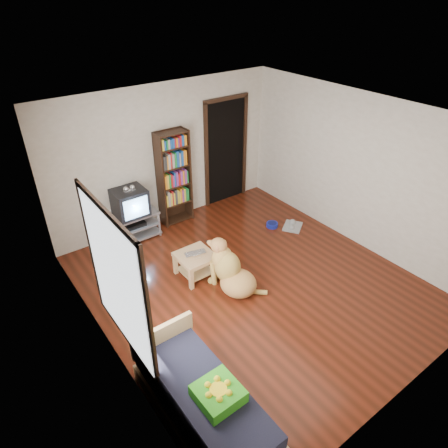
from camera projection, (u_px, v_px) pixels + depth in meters
ground at (251, 283)px, 6.24m from camera, size 5.00×5.00×0.00m
ceiling at (259, 119)px, 4.86m from camera, size 5.00×5.00×0.00m
wall_back at (166, 156)px, 7.25m from camera, size 4.50×0.00×4.50m
wall_front at (422, 316)px, 3.85m from camera, size 4.50×0.00×4.50m
wall_left at (99, 272)px, 4.41m from camera, size 0.00×5.00×5.00m
wall_right at (357, 171)px, 6.69m from camera, size 0.00×5.00×5.00m
green_cushion at (218, 394)px, 4.04m from camera, size 0.45×0.45×0.15m
laptop at (196, 255)px, 6.17m from camera, size 0.37×0.28×0.03m
dog_bowl at (272, 225)px, 7.62m from camera, size 0.22×0.22×0.08m
grey_rag at (293, 227)px, 7.62m from camera, size 0.51×0.49×0.03m
window at (117, 281)px, 3.98m from camera, size 0.03×1.46×1.70m
doorway at (226, 149)px, 8.02m from camera, size 1.03×0.05×2.19m
tv_stand at (133, 225)px, 7.18m from camera, size 0.90×0.45×0.50m
crt_tv at (129, 202)px, 6.94m from camera, size 0.55×0.52×0.58m
bookshelf at (174, 173)px, 7.33m from camera, size 0.60×0.30×1.80m
sofa at (200, 402)px, 4.21m from camera, size 0.80×1.80×0.80m
coffee_table at (196, 261)px, 6.26m from camera, size 0.55×0.55×0.40m
dog at (231, 272)px, 5.99m from camera, size 0.66×0.94×0.84m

